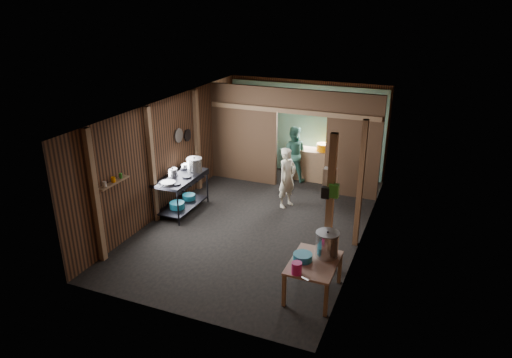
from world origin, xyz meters
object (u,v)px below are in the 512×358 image
at_px(prep_table, 313,278).
at_px(cook, 287,178).
at_px(pink_bucket, 297,268).
at_px(stove_pot_large, 195,166).
at_px(yellow_tub, 323,147).
at_px(stock_pot, 327,245).
at_px(gas_range, 181,194).

distance_m(prep_table, cook, 3.55).
relative_size(prep_table, cook, 0.73).
bearing_deg(pink_bucket, stove_pot_large, 140.37).
height_order(pink_bucket, yellow_tub, yellow_tub).
relative_size(stock_pot, yellow_tub, 1.30).
xyz_separation_m(stock_pot, cook, (-1.68, 2.92, -0.11)).
bearing_deg(cook, stock_pot, -128.22).
xyz_separation_m(stove_pot_large, stock_pot, (3.68, -2.10, -0.20)).
relative_size(prep_table, stock_pot, 2.27).
relative_size(stock_pot, pink_bucket, 2.32).
distance_m(stock_pot, cook, 3.37).
xyz_separation_m(prep_table, pink_bucket, (-0.16, -0.44, 0.41)).
distance_m(gas_range, stove_pot_large, 0.73).
distance_m(yellow_tub, cook, 1.97).
relative_size(pink_bucket, cook, 0.14).
bearing_deg(pink_bucket, cook, 110.78).
xyz_separation_m(stove_pot_large, pink_bucket, (3.38, -2.80, -0.31)).
distance_m(prep_table, stove_pot_large, 4.31).
relative_size(prep_table, stove_pot_large, 2.91).
height_order(pink_bucket, cook, cook).
distance_m(gas_range, yellow_tub, 4.06).
relative_size(gas_range, stock_pot, 3.17).
height_order(prep_table, stock_pot, stock_pot).
bearing_deg(stove_pot_large, cook, 22.33).
height_order(gas_range, yellow_tub, yellow_tub).
bearing_deg(gas_range, prep_table, -28.09).
bearing_deg(cook, stove_pot_large, 134.20).
xyz_separation_m(prep_table, stove_pot_large, (-3.54, 2.36, 0.72)).
xyz_separation_m(prep_table, yellow_tub, (-1.17, 5.10, 0.64)).
distance_m(gas_range, cook, 2.50).
height_order(gas_range, pink_bucket, gas_range).
distance_m(stove_pot_large, stock_pot, 4.25).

